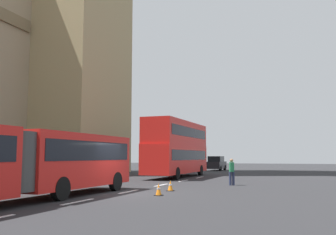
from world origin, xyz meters
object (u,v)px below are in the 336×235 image
(articulated_bus, at_px, (5,159))
(traffic_cone_west, at_px, (159,189))
(double_decker_bus, at_px, (177,147))
(pedestrian_near_cones, at_px, (232,171))
(sedan_lead, at_px, (216,163))
(traffic_cone_middle, at_px, (170,186))

(articulated_bus, height_order, traffic_cone_west, articulated_bus)
(double_decker_bus, height_order, pedestrian_near_cones, double_decker_bus)
(articulated_bus, distance_m, double_decker_bus, 20.18)
(sedan_lead, height_order, pedestrian_near_cones, sedan_lead)
(articulated_bus, distance_m, traffic_cone_middle, 8.72)
(double_decker_bus, relative_size, traffic_cone_middle, 18.95)
(traffic_cone_west, relative_size, pedestrian_near_cones, 0.34)
(articulated_bus, relative_size, traffic_cone_west, 27.83)
(double_decker_bus, height_order, traffic_cone_west, double_decker_bus)
(double_decker_bus, xyz_separation_m, traffic_cone_middle, (-12.50, -3.91, -2.43))
(articulated_bus, bearing_deg, double_decker_bus, 0.01)
(articulated_bus, relative_size, pedestrian_near_cones, 9.55)
(articulated_bus, height_order, traffic_cone_middle, articulated_bus)
(articulated_bus, distance_m, sedan_lead, 36.66)
(articulated_bus, bearing_deg, sedan_lead, 0.42)
(traffic_cone_west, xyz_separation_m, pedestrian_near_cones, (7.31, -2.09, 0.63))
(double_decker_bus, bearing_deg, pedestrian_near_cones, -140.26)
(articulated_bus, relative_size, sedan_lead, 3.67)
(sedan_lead, height_order, traffic_cone_west, sedan_lead)
(sedan_lead, xyz_separation_m, traffic_cone_west, (-31.35, -4.45, -0.63))
(double_decker_bus, bearing_deg, traffic_cone_west, -164.29)
(double_decker_bus, xyz_separation_m, sedan_lead, (16.50, 0.27, -1.80))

